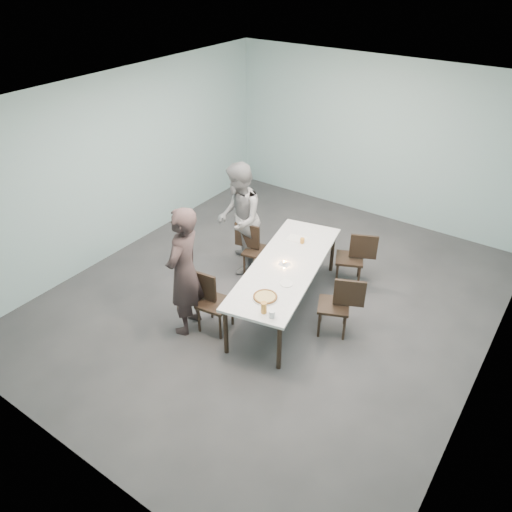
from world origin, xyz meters
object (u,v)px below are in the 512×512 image
Objects in this scene: table at (286,268)px; tealight at (284,263)px; chair_near_right at (340,302)px; diner_far at (239,219)px; chair_far_right at (355,255)px; chair_near_left at (210,298)px; chair_far_left at (254,246)px; beer_glass at (264,308)px; pizza at (265,297)px; diner_near at (184,272)px; side_plate at (287,283)px; amber_tumbler at (302,241)px; water_tumbler at (272,314)px.

table is 48.74× the size of tealight.
chair_near_right is 0.48× the size of diner_far.
chair_far_right is 0.48× the size of diner_far.
chair_near_left is 1.48m from chair_far_left.
table is 0.08m from tealight.
beer_glass reaches higher than tealight.
chair_far_right is 2.03m from pizza.
chair_far_left is 1.03m from tealight.
diner_near is 1.66m from diner_far.
side_plate is 1.11m from amber_tumbler.
chair_far_left is 2.10m from water_tumbler.
table is 1.04m from chair_far_left.
diner_far is at bearing 136.77° from pizza.
diner_far is at bearing 148.80° from side_plate.
diner_near is (0.03, -1.64, 0.43)m from chair_far_left.
diner_near is 5.50× the size of pizza.
amber_tumbler is (-0.59, 1.73, -0.01)m from water_tumbler.
chair_far_left and chair_far_right have the same top height.
diner_near reaches higher than tealight.
tealight is (0.59, 0.97, 0.27)m from chair_near_left.
beer_glass is (0.96, -0.10, 0.32)m from chair_near_left.
chair_far_right reaches higher than table.
diner_near is 1.13m from pizza.
chair_near_right is 1.21m from beer_glass.
amber_tumbler reaches higher than table.
table is 30.33× the size of water_tumbler.
side_plate is (-0.64, -0.35, 0.25)m from chair_near_right.
side_plate is (1.15, -0.87, 0.25)m from chair_far_left.
diner_near is at bearing -24.30° from diner_far.
diner_far is at bearing 176.95° from diner_near.
beer_glass reaches higher than side_plate.
chair_near_left is 2.43m from chair_far_right.
chair_near_left reaches higher than amber_tumbler.
beer_glass is at bearing 173.83° from water_tumbler.
chair_far_left is 15.54× the size of tealight.
diner_far is 1.09m from amber_tumbler.
beer_glass is at bearing -62.82° from chair_far_left.
pizza is at bearing 55.63° from chair_far_right.
diner_near is at bearing -175.82° from beer_glass.
chair_near_left is 0.48× the size of diner_far.
diner_far is (-1.73, -0.69, 0.41)m from chair_far_right.
pizza reaches higher than table.
chair_near_left is at bearing -122.39° from table.
chair_near_left is 0.47× the size of diner_near.
chair_near_left is 1.61m from diner_far.
chair_far_left is 0.50m from diner_far.
beer_glass is 0.13m from water_tumbler.
chair_near_right is at bearing 67.81° from water_tumbler.
tealight is (-0.28, 0.39, 0.02)m from side_plate.
side_plate is at bearing 54.99° from chair_far_right.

